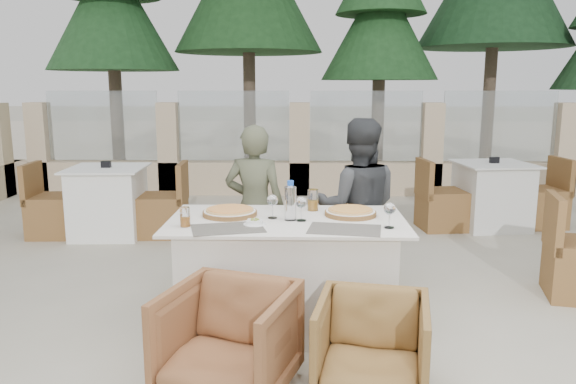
{
  "coord_description": "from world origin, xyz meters",
  "views": [
    {
      "loc": [
        0.02,
        -3.72,
        1.67
      ],
      "look_at": [
        -0.07,
        0.27,
        0.9
      ],
      "focal_mm": 35.0,
      "sensor_mm": 36.0,
      "label": 1
    }
  ],
  "objects_px": {
    "beer_glass_right": "(313,200)",
    "diner_right": "(358,207)",
    "water_bottle": "(290,200)",
    "armchair_far_left": "(247,250)",
    "wine_glass_centre": "(273,205)",
    "armchair_far_right": "(337,248)",
    "pizza_left": "(230,212)",
    "wine_glass_corner": "(389,214)",
    "bg_table_a": "(108,202)",
    "olive_dish": "(255,222)",
    "armchair_near_right": "(372,347)",
    "pizza_right": "(350,212)",
    "dining_table": "(287,273)",
    "beer_glass_left": "(185,217)",
    "bg_table_b": "(492,195)",
    "armchair_near_left": "(229,341)",
    "wine_glass_near": "(301,207)",
    "diner_left": "(255,208)"
  },
  "relations": [
    {
      "from": "beer_glass_right",
      "to": "diner_right",
      "type": "bearing_deg",
      "value": 47.04
    },
    {
      "from": "water_bottle",
      "to": "armchair_far_left",
      "type": "height_order",
      "value": "water_bottle"
    },
    {
      "from": "wine_glass_centre",
      "to": "diner_right",
      "type": "distance_m",
      "value": 0.92
    },
    {
      "from": "armchair_far_left",
      "to": "armchair_far_right",
      "type": "xyz_separation_m",
      "value": [
        0.75,
        0.01,
        0.02
      ]
    },
    {
      "from": "beer_glass_right",
      "to": "armchair_far_left",
      "type": "distance_m",
      "value": 0.92
    },
    {
      "from": "pizza_left",
      "to": "wine_glass_corner",
      "type": "height_order",
      "value": "wine_glass_corner"
    },
    {
      "from": "armchair_far_left",
      "to": "bg_table_a",
      "type": "height_order",
      "value": "bg_table_a"
    },
    {
      "from": "olive_dish",
      "to": "bg_table_a",
      "type": "relative_size",
      "value": 0.07
    },
    {
      "from": "wine_glass_centre",
      "to": "armchair_near_right",
      "type": "distance_m",
      "value": 1.22
    },
    {
      "from": "beer_glass_right",
      "to": "armchair_far_left",
      "type": "relative_size",
      "value": 0.23
    },
    {
      "from": "pizza_left",
      "to": "pizza_right",
      "type": "bearing_deg",
      "value": 1.02
    },
    {
      "from": "pizza_left",
      "to": "armchair_far_left",
      "type": "distance_m",
      "value": 0.84
    },
    {
      "from": "wine_glass_centre",
      "to": "olive_dish",
      "type": "xyz_separation_m",
      "value": [
        -0.11,
        -0.19,
        -0.07
      ]
    },
    {
      "from": "beer_glass_right",
      "to": "olive_dish",
      "type": "distance_m",
      "value": 0.59
    },
    {
      "from": "dining_table",
      "to": "beer_glass_left",
      "type": "bearing_deg",
      "value": -161.64
    },
    {
      "from": "water_bottle",
      "to": "beer_glass_right",
      "type": "distance_m",
      "value": 0.34
    },
    {
      "from": "armchair_near_right",
      "to": "bg_table_a",
      "type": "xyz_separation_m",
      "value": [
        -2.52,
        3.23,
        0.11
      ]
    },
    {
      "from": "armchair_far_right",
      "to": "armchair_near_right",
      "type": "distance_m",
      "value": 1.68
    },
    {
      "from": "pizza_right",
      "to": "bg_table_a",
      "type": "height_order",
      "value": "pizza_right"
    },
    {
      "from": "dining_table",
      "to": "olive_dish",
      "type": "height_order",
      "value": "olive_dish"
    },
    {
      "from": "beer_glass_right",
      "to": "bg_table_b",
      "type": "bearing_deg",
      "value": 49.68
    },
    {
      "from": "wine_glass_corner",
      "to": "bg_table_a",
      "type": "relative_size",
      "value": 0.11
    },
    {
      "from": "beer_glass_right",
      "to": "bg_table_b",
      "type": "height_order",
      "value": "beer_glass_right"
    },
    {
      "from": "armchair_near_left",
      "to": "armchair_near_right",
      "type": "bearing_deg",
      "value": 18.61
    },
    {
      "from": "pizza_right",
      "to": "wine_glass_near",
      "type": "bearing_deg",
      "value": -154.21
    },
    {
      "from": "beer_glass_right",
      "to": "diner_right",
      "type": "xyz_separation_m",
      "value": [
        0.36,
        0.39,
        -0.14
      ]
    },
    {
      "from": "armchair_far_left",
      "to": "armchair_near_right",
      "type": "relative_size",
      "value": 1.13
    },
    {
      "from": "armchair_far_left",
      "to": "diner_left",
      "type": "height_order",
      "value": "diner_left"
    },
    {
      "from": "armchair_far_left",
      "to": "diner_right",
      "type": "xyz_separation_m",
      "value": [
        0.9,
        -0.12,
        0.4
      ]
    },
    {
      "from": "pizza_left",
      "to": "beer_glass_left",
      "type": "height_order",
      "value": "beer_glass_left"
    },
    {
      "from": "wine_glass_centre",
      "to": "bg_table_a",
      "type": "height_order",
      "value": "wine_glass_centre"
    },
    {
      "from": "bg_table_a",
      "to": "wine_glass_near",
      "type": "bearing_deg",
      "value": -50.79
    },
    {
      "from": "beer_glass_left",
      "to": "armchair_far_right",
      "type": "xyz_separation_m",
      "value": [
        1.05,
        1.02,
        -0.5
      ]
    },
    {
      "from": "olive_dish",
      "to": "pizza_left",
      "type": "bearing_deg",
      "value": 126.07
    },
    {
      "from": "water_bottle",
      "to": "olive_dish",
      "type": "bearing_deg",
      "value": -148.54
    },
    {
      "from": "armchair_far_left",
      "to": "bg_table_a",
      "type": "xyz_separation_m",
      "value": [
        -1.69,
        1.57,
        0.08
      ]
    },
    {
      "from": "armchair_far_left",
      "to": "beer_glass_right",
      "type": "bearing_deg",
      "value": 125.96
    },
    {
      "from": "pizza_right",
      "to": "bg_table_b",
      "type": "bearing_deg",
      "value": 54.84
    },
    {
      "from": "water_bottle",
      "to": "armchair_far_right",
      "type": "bearing_deg",
      "value": 65.54
    },
    {
      "from": "beer_glass_right",
      "to": "bg_table_b",
      "type": "distance_m",
      "value": 3.37
    },
    {
      "from": "water_bottle",
      "to": "beer_glass_right",
      "type": "bearing_deg",
      "value": 62.2
    },
    {
      "from": "wine_glass_corner",
      "to": "armchair_far_right",
      "type": "bearing_deg",
      "value": 103.98
    },
    {
      "from": "pizza_right",
      "to": "wine_glass_centre",
      "type": "bearing_deg",
      "value": -169.96
    },
    {
      "from": "water_bottle",
      "to": "bg_table_a",
      "type": "relative_size",
      "value": 0.16
    },
    {
      "from": "diner_right",
      "to": "olive_dish",
      "type": "bearing_deg",
      "value": 50.64
    },
    {
      "from": "beer_glass_right",
      "to": "bg_table_a",
      "type": "bearing_deg",
      "value": 136.9
    },
    {
      "from": "armchair_near_right",
      "to": "diner_right",
      "type": "relative_size",
      "value": 0.43
    },
    {
      "from": "pizza_right",
      "to": "wine_glass_corner",
      "type": "xyz_separation_m",
      "value": [
        0.22,
        -0.34,
        0.07
      ]
    },
    {
      "from": "diner_left",
      "to": "diner_right",
      "type": "xyz_separation_m",
      "value": [
        0.83,
        -0.09,
        0.03
      ]
    },
    {
      "from": "bg_table_a",
      "to": "armchair_near_right",
      "type": "bearing_deg",
      "value": -54.54
    }
  ]
}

